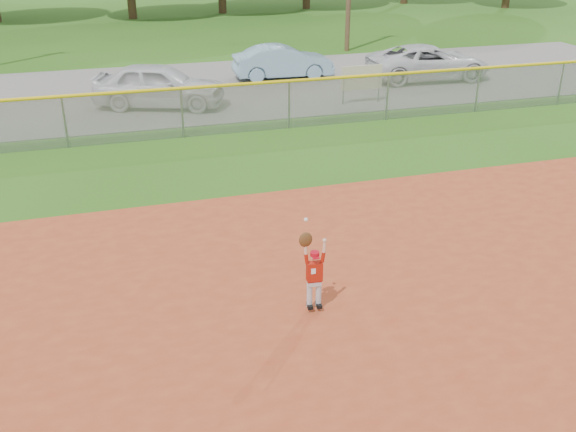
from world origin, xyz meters
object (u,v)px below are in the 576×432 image
(sponsor_sign, at_px, (362,79))
(car_white_a, at_px, (159,85))
(car_blue, at_px, (283,62))
(ballplayer, at_px, (313,270))
(car_white_b, at_px, (429,62))

(sponsor_sign, bearing_deg, car_white_a, 167.39)
(car_blue, distance_m, sponsor_sign, 4.90)
(car_blue, relative_size, ballplayer, 2.48)
(sponsor_sign, bearing_deg, car_white_b, 33.78)
(car_white_b, height_order, sponsor_sign, car_white_b)
(car_blue, xyz_separation_m, ballplayer, (-4.43, -16.93, 0.09))
(car_blue, height_order, sponsor_sign, car_blue)
(car_blue, relative_size, car_white_b, 0.82)
(car_white_b, bearing_deg, car_white_a, 99.90)
(car_white_b, relative_size, sponsor_sign, 3.24)
(car_blue, height_order, ballplayer, ballplayer)
(car_white_a, relative_size, ballplayer, 2.73)
(car_blue, bearing_deg, car_white_b, -105.77)
(car_white_a, distance_m, sponsor_sign, 7.09)
(ballplayer, bearing_deg, car_white_a, 93.90)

